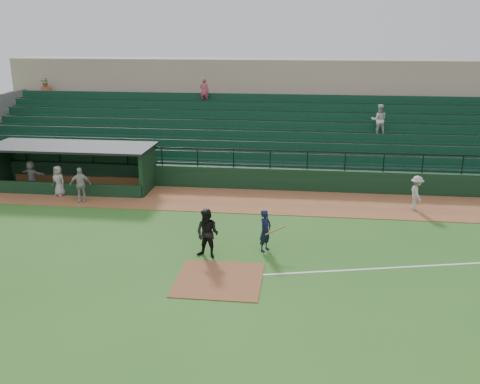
# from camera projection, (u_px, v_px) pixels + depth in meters

# --- Properties ---
(ground) EXTENTS (90.00, 90.00, 0.00)m
(ground) POSITION_uv_depth(u_px,v_px,m) (223.00, 268.00, 19.51)
(ground) COLOR #29571C
(ground) RESTS_ON ground
(warning_track) EXTENTS (40.00, 4.00, 0.03)m
(warning_track) POSITION_uv_depth(u_px,v_px,m) (247.00, 201.00, 27.09)
(warning_track) COLOR brown
(warning_track) RESTS_ON ground
(home_plate_dirt) EXTENTS (3.00, 3.00, 0.03)m
(home_plate_dirt) POSITION_uv_depth(u_px,v_px,m) (219.00, 279.00, 18.55)
(home_plate_dirt) COLOR brown
(home_plate_dirt) RESTS_ON ground
(foul_line) EXTENTS (17.49, 4.44, 0.01)m
(foul_line) POSITION_uv_depth(u_px,v_px,m) (440.00, 265.00, 19.71)
(foul_line) COLOR white
(foul_line) RESTS_ON ground
(stadium_structure) EXTENTS (38.00, 13.08, 6.40)m
(stadium_structure) POSITION_uv_depth(u_px,v_px,m) (261.00, 128.00, 34.44)
(stadium_structure) COLOR black
(stadium_structure) RESTS_ON ground
(dugout) EXTENTS (8.90, 3.20, 2.42)m
(dugout) POSITION_uv_depth(u_px,v_px,m) (76.00, 163.00, 29.32)
(dugout) COLOR black
(dugout) RESTS_ON ground
(batter_at_plate) EXTENTS (1.12, 0.74, 1.69)m
(batter_at_plate) POSITION_uv_depth(u_px,v_px,m) (265.00, 231.00, 20.78)
(batter_at_plate) COLOR black
(batter_at_plate) RESTS_ON ground
(umpire) EXTENTS (1.11, 0.98, 1.94)m
(umpire) POSITION_uv_depth(u_px,v_px,m) (207.00, 234.00, 20.13)
(umpire) COLOR black
(umpire) RESTS_ON ground
(runner) EXTENTS (0.75, 1.15, 1.69)m
(runner) POSITION_uv_depth(u_px,v_px,m) (417.00, 193.00, 25.47)
(runner) COLOR #A49F9A
(runner) RESTS_ON warning_track
(dugout_player_a) EXTENTS (1.12, 0.72, 1.78)m
(dugout_player_a) POSITION_uv_depth(u_px,v_px,m) (80.00, 185.00, 26.70)
(dugout_player_a) COLOR #ABA6A0
(dugout_player_a) RESTS_ON warning_track
(dugout_player_b) EXTENTS (0.91, 0.74, 1.60)m
(dugout_player_b) POSITION_uv_depth(u_px,v_px,m) (59.00, 181.00, 27.70)
(dugout_player_b) COLOR gray
(dugout_player_b) RESTS_ON warning_track
(dugout_player_c) EXTENTS (1.57, 0.82, 1.62)m
(dugout_player_c) POSITION_uv_depth(u_px,v_px,m) (32.00, 175.00, 28.77)
(dugout_player_c) COLOR gray
(dugout_player_c) RESTS_ON warning_track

